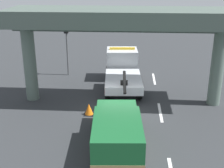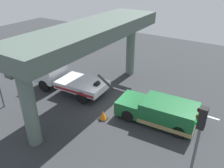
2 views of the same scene
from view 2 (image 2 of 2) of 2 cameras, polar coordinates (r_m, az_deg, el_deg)
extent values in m
cube|color=#2D3033|center=(17.13, -0.41, -5.35)|extent=(60.00, 40.00, 0.10)
cube|color=silver|center=(17.25, 21.29, -7.04)|extent=(2.60, 0.16, 0.01)
cube|color=silver|center=(18.86, 3.52, -1.90)|extent=(2.60, 0.16, 0.01)
cube|color=silver|center=(22.04, -10.21, 2.25)|extent=(2.60, 0.16, 0.01)
cube|color=silver|center=(18.11, -7.52, -0.09)|extent=(3.99, 2.64, 0.55)
cube|color=silver|center=(19.88, -15.44, 3.46)|extent=(2.19, 2.43, 1.65)
cube|color=black|center=(20.15, -16.85, 4.72)|extent=(0.20, 2.21, 0.66)
cube|color=maroon|center=(17.32, -9.81, -1.95)|extent=(3.64, 0.25, 0.20)
cylinder|color=black|center=(16.69, -1.54, 0.46)|extent=(1.42, 0.27, 1.07)
cylinder|color=black|center=(17.22, -3.85, 0.04)|extent=(0.39, 0.47, 0.36)
cube|color=yellow|center=(19.54, -15.77, 5.88)|extent=(0.36, 1.93, 0.16)
cylinder|color=black|center=(19.51, -16.71, -0.38)|extent=(1.02, 0.38, 1.00)
cylinder|color=black|center=(20.83, -12.79, 1.96)|extent=(1.02, 0.38, 1.00)
cylinder|color=black|center=(17.19, -7.36, -3.33)|extent=(1.02, 0.38, 1.00)
cylinder|color=black|center=(18.67, -3.67, -0.48)|extent=(1.02, 0.38, 1.00)
cube|color=#195B2D|center=(15.09, 14.15, -7.00)|extent=(3.59, 2.42, 1.35)
cube|color=#195B2D|center=(15.85, 5.06, -5.21)|extent=(1.86, 2.22, 0.95)
cube|color=black|center=(15.33, 8.01, -4.44)|extent=(0.18, 1.94, 0.59)
cube|color=#9E8451|center=(15.37, 13.94, -8.53)|extent=(3.61, 2.43, 0.28)
cylinder|color=black|center=(15.23, 4.03, -7.98)|extent=(0.86, 0.33, 0.84)
cylinder|color=black|center=(16.71, 6.85, -4.60)|extent=(0.86, 0.33, 0.84)
cylinder|color=black|center=(14.46, 16.52, -11.45)|extent=(0.86, 0.33, 0.84)
cylinder|color=black|center=(16.01, 18.19, -7.51)|extent=(0.86, 0.33, 0.84)
cylinder|color=#596B60|center=(13.16, -20.22, -5.58)|extent=(0.80, 0.80, 4.86)
cylinder|color=#596B60|center=(21.30, 4.69, 8.75)|extent=(0.80, 0.80, 4.86)
cube|color=#4B5B52|center=(15.77, -5.24, 13.07)|extent=(3.60, 13.62, 0.97)
cube|color=#3E4A43|center=(15.94, -5.14, 10.76)|extent=(0.50, 13.22, 0.36)
cylinder|color=#515456|center=(10.59, 19.58, -18.45)|extent=(0.12, 0.12, 3.80)
cube|color=black|center=(9.12, 21.89, -7.99)|extent=(0.28, 0.32, 0.90)
sphere|color=#360605|center=(8.97, 21.23, -6.15)|extent=(0.18, 0.18, 0.18)
sphere|color=#3A2D06|center=(9.13, 20.91, -7.72)|extent=(0.18, 0.18, 0.18)
sphere|color=green|center=(9.30, 20.60, -9.24)|extent=(0.18, 0.18, 0.18)
cone|color=orange|center=(15.41, -2.33, -7.82)|extent=(0.51, 0.51, 0.67)
cube|color=black|center=(15.60, -2.31, -8.78)|extent=(0.57, 0.57, 0.03)
camera|label=1|loc=(15.31, 66.28, 5.90)|focal=48.15mm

